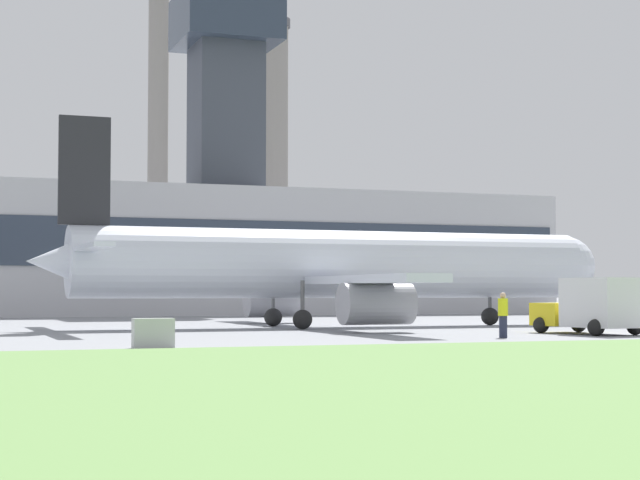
{
  "coord_description": "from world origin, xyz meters",
  "views": [
    {
      "loc": [
        -15.87,
        -50.76,
        1.82
      ],
      "look_at": [
        2.65,
        -0.27,
        4.4
      ],
      "focal_mm": 60.0,
      "sensor_mm": 36.0,
      "label": 1
    }
  ],
  "objects_px": {
    "fuel_truck": "(593,307)",
    "ground_crew_person": "(503,315)",
    "pushback_tug": "(616,306)",
    "airplane": "(330,266)"
  },
  "relations": [
    {
      "from": "pushback_tug",
      "to": "ground_crew_person",
      "type": "distance_m",
      "value": 20.9
    },
    {
      "from": "fuel_truck",
      "to": "ground_crew_person",
      "type": "relative_size",
      "value": 2.94
    },
    {
      "from": "airplane",
      "to": "fuel_truck",
      "type": "relative_size",
      "value": 5.83
    },
    {
      "from": "airplane",
      "to": "fuel_truck",
      "type": "bearing_deg",
      "value": -59.03
    },
    {
      "from": "airplane",
      "to": "ground_crew_person",
      "type": "xyz_separation_m",
      "value": [
        2.06,
        -13.74,
        -2.17
      ]
    },
    {
      "from": "airplane",
      "to": "ground_crew_person",
      "type": "height_order",
      "value": "airplane"
    },
    {
      "from": "fuel_truck",
      "to": "pushback_tug",
      "type": "bearing_deg",
      "value": 51.12
    },
    {
      "from": "pushback_tug",
      "to": "fuel_truck",
      "type": "bearing_deg",
      "value": -128.88
    },
    {
      "from": "ground_crew_person",
      "to": "fuel_truck",
      "type": "bearing_deg",
      "value": 16.97
    },
    {
      "from": "airplane",
      "to": "ground_crew_person",
      "type": "distance_m",
      "value": 14.07
    }
  ]
}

